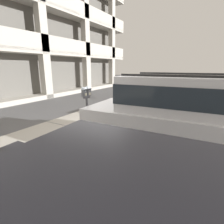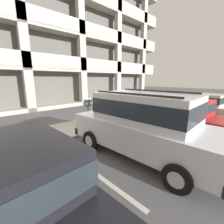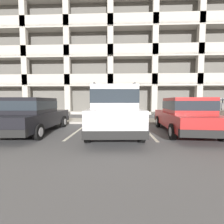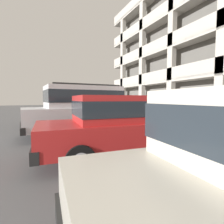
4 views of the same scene
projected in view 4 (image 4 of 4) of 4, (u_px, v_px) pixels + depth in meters
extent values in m
cube|color=#565659|center=(133.00, 131.00, 8.36)|extent=(80.00, 80.00, 0.10)
cube|color=#ADA89E|center=(155.00, 127.00, 8.90)|extent=(40.00, 2.20, 0.12)
cube|color=#606060|center=(100.00, 114.00, 16.14)|extent=(0.03, 2.16, 0.00)
cube|color=#606060|center=(119.00, 118.00, 12.52)|extent=(0.03, 2.16, 0.00)
cube|color=#606060|center=(155.00, 125.00, 8.89)|extent=(0.03, 2.16, 0.00)
cube|color=silver|center=(79.00, 120.00, 12.23)|extent=(0.12, 4.80, 0.01)
cube|color=silver|center=(95.00, 127.00, 9.26)|extent=(0.12, 4.80, 0.01)
cube|color=silver|center=(124.00, 140.00, 6.29)|extent=(0.12, 4.80, 0.01)
cube|color=silver|center=(206.00, 176.00, 3.33)|extent=(0.12, 4.80, 0.01)
cube|color=silver|center=(85.00, 117.00, 7.23)|extent=(2.09, 4.79, 0.80)
cube|color=silver|center=(83.00, 97.00, 7.15)|extent=(1.77, 3.00, 0.84)
cube|color=#232B33|center=(83.00, 96.00, 7.15)|extent=(1.80, 3.02, 0.46)
cube|color=black|center=(131.00, 120.00, 8.32)|extent=(1.88, 0.26, 0.24)
cube|color=black|center=(22.00, 128.00, 6.18)|extent=(1.88, 0.26, 0.24)
cube|color=silver|center=(139.00, 114.00, 7.82)|extent=(0.24, 0.04, 0.14)
cube|color=silver|center=(126.00, 112.00, 8.82)|extent=(0.24, 0.04, 0.14)
cylinder|color=black|center=(126.00, 127.00, 7.14)|extent=(0.23, 0.67, 0.66)
cylinder|color=#B2B2B7|center=(126.00, 127.00, 7.14)|extent=(0.24, 0.37, 0.36)
cylinder|color=black|center=(107.00, 122.00, 8.73)|extent=(0.23, 0.67, 0.66)
cylinder|color=#B2B2B7|center=(107.00, 122.00, 8.73)|extent=(0.24, 0.37, 0.36)
cylinder|color=black|center=(52.00, 133.00, 5.79)|extent=(0.23, 0.67, 0.66)
cylinder|color=#B2B2B7|center=(52.00, 133.00, 5.79)|extent=(0.24, 0.37, 0.36)
cylinder|color=black|center=(45.00, 126.00, 7.38)|extent=(0.23, 0.67, 0.66)
cylinder|color=#B2B2B7|center=(45.00, 126.00, 7.38)|extent=(0.24, 0.37, 0.36)
cube|color=black|center=(89.00, 84.00, 6.51)|extent=(0.19, 2.62, 0.05)
cube|color=black|center=(78.00, 87.00, 7.72)|extent=(0.19, 2.62, 0.05)
cube|color=black|center=(69.00, 114.00, 10.46)|extent=(1.86, 4.46, 0.60)
cube|color=black|center=(64.00, 103.00, 10.28)|extent=(1.57, 2.03, 0.64)
cube|color=#232B33|center=(64.00, 103.00, 10.28)|extent=(1.59, 2.06, 0.35)
cube|color=black|center=(102.00, 115.00, 11.44)|extent=(1.74, 0.22, 0.24)
cube|color=black|center=(30.00, 118.00, 9.50)|extent=(1.74, 0.22, 0.24)
cube|color=silver|center=(107.00, 112.00, 10.98)|extent=(0.24, 0.04, 0.14)
cube|color=silver|center=(100.00, 111.00, 11.92)|extent=(0.24, 0.04, 0.14)
cylinder|color=black|center=(96.00, 119.00, 10.35)|extent=(0.18, 0.61, 0.60)
cylinder|color=#B2B2B7|center=(96.00, 119.00, 10.35)|extent=(0.19, 0.34, 0.33)
cylinder|color=black|center=(87.00, 116.00, 11.84)|extent=(0.18, 0.61, 0.60)
cylinder|color=#B2B2B7|center=(87.00, 116.00, 11.84)|extent=(0.19, 0.34, 0.33)
cylinder|color=black|center=(47.00, 121.00, 9.13)|extent=(0.18, 0.61, 0.60)
cylinder|color=#B2B2B7|center=(47.00, 121.00, 9.13)|extent=(0.19, 0.34, 0.33)
cylinder|color=black|center=(44.00, 118.00, 10.61)|extent=(0.18, 0.61, 0.60)
cylinder|color=#B2B2B7|center=(44.00, 118.00, 10.61)|extent=(0.19, 0.34, 0.33)
cube|color=red|center=(127.00, 132.00, 4.55)|extent=(2.01, 4.51, 0.60)
cube|color=red|center=(116.00, 109.00, 4.40)|extent=(1.64, 2.08, 0.64)
cube|color=#232B33|center=(116.00, 108.00, 4.39)|extent=(1.66, 2.11, 0.35)
cube|color=black|center=(191.00, 133.00, 5.31)|extent=(1.74, 0.29, 0.24)
cube|color=black|center=(37.00, 147.00, 3.80)|extent=(1.74, 0.29, 0.24)
cube|color=silver|center=(207.00, 128.00, 4.82)|extent=(0.24, 0.05, 0.14)
cube|color=silver|center=(180.00, 123.00, 5.81)|extent=(0.24, 0.05, 0.14)
cylinder|color=black|center=(192.00, 147.00, 4.27)|extent=(0.20, 0.61, 0.60)
cylinder|color=#B2B2B7|center=(192.00, 147.00, 4.27)|extent=(0.20, 0.34, 0.33)
cylinder|color=black|center=(153.00, 134.00, 5.82)|extent=(0.20, 0.61, 0.60)
cylinder|color=#B2B2B7|center=(153.00, 134.00, 5.82)|extent=(0.20, 0.34, 0.33)
cylinder|color=black|center=(80.00, 160.00, 3.31)|extent=(0.20, 0.61, 0.60)
cylinder|color=#B2B2B7|center=(80.00, 160.00, 3.31)|extent=(0.20, 0.34, 0.33)
cylinder|color=black|center=(70.00, 141.00, 4.87)|extent=(0.20, 0.61, 0.60)
cylinder|color=#B2B2B7|center=(70.00, 141.00, 4.87)|extent=(0.20, 0.34, 0.33)
cylinder|color=black|center=(136.00, 201.00, 1.99)|extent=(0.20, 0.61, 0.60)
cylinder|color=#B2B2B7|center=(136.00, 201.00, 1.99)|extent=(0.20, 0.34, 0.33)
cylinder|color=#47474C|center=(139.00, 115.00, 8.50)|extent=(0.07, 0.07, 1.12)
cube|color=#47474C|center=(139.00, 103.00, 8.46)|extent=(0.28, 0.06, 0.06)
cube|color=#515459|center=(138.00, 100.00, 8.54)|extent=(0.15, 0.11, 0.22)
cylinder|color=#9EA8B2|center=(138.00, 98.00, 8.53)|extent=(0.15, 0.11, 0.15)
cube|color=#B7B293|center=(137.00, 101.00, 8.52)|extent=(0.08, 0.01, 0.08)
cube|color=#515459|center=(140.00, 100.00, 8.36)|extent=(0.15, 0.11, 0.22)
cylinder|color=#9EA8B2|center=(140.00, 98.00, 8.35)|extent=(0.15, 0.11, 0.15)
cube|color=#B7B293|center=(139.00, 101.00, 8.34)|extent=(0.08, 0.01, 0.08)
cube|color=#B7B2A8|center=(220.00, 65.00, 11.44)|extent=(32.00, 0.20, 1.10)
cube|color=#B7B2A8|center=(222.00, 18.00, 11.22)|extent=(32.00, 0.20, 1.10)
cube|color=#B7B2A8|center=(123.00, 66.00, 23.76)|extent=(0.60, 0.50, 12.00)
cube|color=#B7B2A8|center=(142.00, 59.00, 19.62)|extent=(0.60, 0.50, 12.00)
cube|color=#B7B2A8|center=(172.00, 48.00, 15.48)|extent=(0.60, 0.50, 12.00)
cube|color=#B7B2A8|center=(223.00, 29.00, 11.33)|extent=(0.60, 0.50, 12.00)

